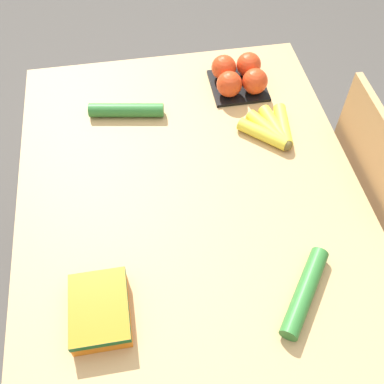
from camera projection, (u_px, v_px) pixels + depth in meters
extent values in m
plane|color=#4C4742|center=(192.00, 306.00, 1.78)|extent=(12.00, 12.00, 0.00)
cube|color=tan|center=(192.00, 202.00, 1.21)|extent=(1.25, 0.92, 0.03)
cylinder|color=tan|center=(70.00, 155.00, 1.79)|extent=(0.06, 0.06, 0.70)
cylinder|color=tan|center=(264.00, 132.00, 1.87)|extent=(0.06, 0.06, 0.70)
cube|color=tan|center=(362.00, 177.00, 1.28)|extent=(0.39, 0.02, 0.44)
cylinder|color=tan|center=(346.00, 301.00, 1.55)|extent=(0.04, 0.04, 0.45)
cylinder|color=tan|center=(313.00, 216.00, 1.77)|extent=(0.04, 0.04, 0.45)
sphere|color=brown|center=(287.00, 145.00, 1.28)|extent=(0.03, 0.03, 0.03)
cylinder|color=yellow|center=(283.00, 126.00, 1.33)|extent=(0.16, 0.06, 0.04)
cylinder|color=yellow|center=(275.00, 127.00, 1.33)|extent=(0.16, 0.06, 0.04)
cylinder|color=yellow|center=(268.00, 130.00, 1.32)|extent=(0.15, 0.11, 0.04)
cylinder|color=yellow|center=(263.00, 134.00, 1.31)|extent=(0.13, 0.14, 0.04)
cube|color=black|center=(238.00, 86.00, 1.46)|extent=(0.17, 0.17, 0.01)
sphere|color=red|center=(224.00, 68.00, 1.44)|extent=(0.08, 0.08, 0.08)
sphere|color=red|center=(229.00, 84.00, 1.40)|extent=(0.08, 0.08, 0.08)
sphere|color=red|center=(249.00, 65.00, 1.45)|extent=(0.08, 0.08, 0.08)
sphere|color=red|center=(255.00, 81.00, 1.40)|extent=(0.08, 0.08, 0.08)
cube|color=orange|center=(100.00, 310.00, 0.98)|extent=(0.17, 0.13, 0.05)
cube|color=#145123|center=(99.00, 307.00, 0.97)|extent=(0.17, 0.13, 0.02)
cylinder|color=#2D702D|center=(126.00, 110.00, 1.37)|extent=(0.08, 0.23, 0.04)
cylinder|color=#2D702D|center=(305.00, 292.00, 1.01)|extent=(0.21, 0.17, 0.04)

